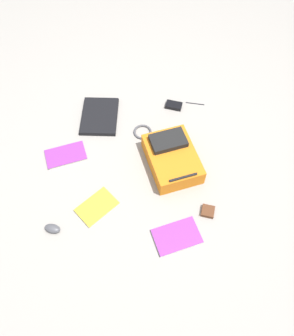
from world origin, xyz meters
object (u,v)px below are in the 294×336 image
(laptop, at_px, (100,116))
(pen_black, at_px, (195,103))
(book_red, at_px, (66,155))
(book_comic, at_px, (97,207))
(cable_coil, at_px, (142,132))
(computer_mouse, at_px, (52,229))
(backpack, at_px, (172,157))
(earbud_pouch, at_px, (208,211))
(book_manual, at_px, (177,236))
(power_brick, at_px, (174,105))

(laptop, height_order, pen_black, laptop)
(laptop, xyz_separation_m, book_red, (0.34, -0.22, -0.01))
(book_comic, relative_size, cable_coil, 2.20)
(book_comic, xyz_separation_m, computer_mouse, (0.14, -0.26, 0.01))
(book_red, distance_m, book_comic, 0.47)
(backpack, distance_m, laptop, 0.67)
(book_comic, bearing_deg, cable_coil, 152.87)
(computer_mouse, relative_size, earbud_pouch, 1.27)
(backpack, height_order, pen_black, backpack)
(book_red, xyz_separation_m, computer_mouse, (0.55, -0.03, 0.01))
(book_red, bearing_deg, earbud_pouch, 63.98)
(book_red, distance_m, earbud_pouch, 1.04)
(book_comic, relative_size, earbud_pouch, 3.69)
(book_red, bearing_deg, pen_black, 115.58)
(cable_coil, height_order, earbud_pouch, earbud_pouch)
(book_manual, height_order, cable_coil, book_manual)
(computer_mouse, bearing_deg, backpack, 137.02)
(book_red, xyz_separation_m, pen_black, (-0.46, 0.95, -0.01))
(cable_coil, bearing_deg, book_red, -70.75)
(book_comic, xyz_separation_m, book_manual, (0.21, 0.49, 0.00))
(backpack, distance_m, book_red, 0.74)
(book_red, relative_size, earbud_pouch, 3.90)
(earbud_pouch, bearing_deg, cable_coil, -148.34)
(power_brick, bearing_deg, earbud_pouch, 9.72)
(laptop, height_order, cable_coil, laptop)
(computer_mouse, bearing_deg, pen_black, 151.23)
(backpack, xyz_separation_m, book_manual, (0.53, -0.00, -0.06))
(laptop, bearing_deg, power_brick, 99.01)
(cable_coil, distance_m, pen_black, 0.49)
(book_red, bearing_deg, power_brick, 118.67)
(laptop, xyz_separation_m, earbud_pouch, (0.80, 0.72, -0.00))
(laptop, bearing_deg, cable_coil, 64.46)
(backpack, bearing_deg, pen_black, 157.73)
(book_comic, relative_size, book_manual, 0.92)
(book_red, height_order, earbud_pouch, earbud_pouch)
(power_brick, height_order, earbud_pouch, power_brick)
(cable_coil, bearing_deg, power_brick, 134.41)
(laptop, bearing_deg, book_comic, 1.12)
(book_red, distance_m, power_brick, 0.90)
(computer_mouse, distance_m, power_brick, 1.27)
(power_brick, xyz_separation_m, pen_black, (-0.03, 0.17, -0.01))
(backpack, xyz_separation_m, power_brick, (-0.51, 0.05, -0.05))
(backpack, relative_size, book_comic, 1.67)
(backpack, distance_m, computer_mouse, 0.89)
(book_manual, bearing_deg, laptop, -151.97)
(book_manual, height_order, power_brick, power_brick)
(computer_mouse, xyz_separation_m, cable_coil, (-0.74, 0.57, -0.01))
(earbud_pouch, bearing_deg, computer_mouse, -84.74)
(computer_mouse, bearing_deg, book_red, -167.25)
(book_red, distance_m, cable_coil, 0.57)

